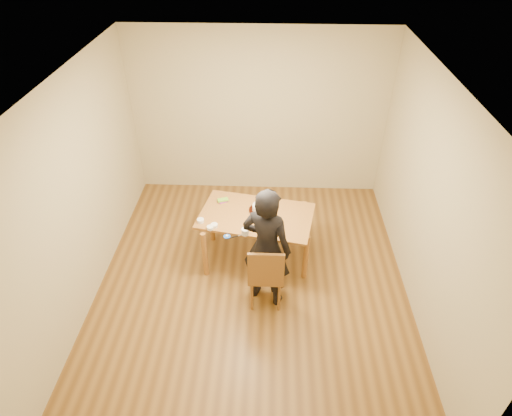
{
  "coord_description": "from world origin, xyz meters",
  "views": [
    {
      "loc": [
        0.21,
        -3.98,
        4.18
      ],
      "look_at": [
        0.03,
        0.41,
        0.9
      ],
      "focal_mm": 30.0,
      "sensor_mm": 36.0,
      "label": 1
    }
  ],
  "objects_px": {
    "person": "(267,248)",
    "cake_plate": "(260,210)",
    "cake": "(260,207)",
    "dining_table": "(256,216)",
    "dining_chair": "(266,274)"
  },
  "relations": [
    {
      "from": "cake",
      "to": "dining_chair",
      "type": "bearing_deg",
      "value": -83.34
    },
    {
      "from": "cake",
      "to": "person",
      "type": "height_order",
      "value": "person"
    },
    {
      "from": "dining_table",
      "to": "cake_plate",
      "type": "height_order",
      "value": "cake_plate"
    },
    {
      "from": "cake_plate",
      "to": "person",
      "type": "relative_size",
      "value": 0.18
    },
    {
      "from": "person",
      "to": "cake_plate",
      "type": "bearing_deg",
      "value": -61.77
    },
    {
      "from": "dining_chair",
      "to": "cake_plate",
      "type": "xyz_separation_m",
      "value": [
        -0.1,
        0.87,
        0.31
      ]
    },
    {
      "from": "dining_chair",
      "to": "cake_plate",
      "type": "bearing_deg",
      "value": 97.01
    },
    {
      "from": "person",
      "to": "dining_chair",
      "type": "bearing_deg",
      "value": 111.21
    },
    {
      "from": "person",
      "to": "cake",
      "type": "bearing_deg",
      "value": -61.77
    },
    {
      "from": "cake_plate",
      "to": "cake",
      "type": "bearing_deg",
      "value": 0.0
    },
    {
      "from": "cake",
      "to": "dining_table",
      "type": "bearing_deg",
      "value": -117.81
    },
    {
      "from": "cake_plate",
      "to": "cake",
      "type": "xyz_separation_m",
      "value": [
        0.0,
        0.0,
        0.04
      ]
    },
    {
      "from": "dining_table",
      "to": "cake",
      "type": "relative_size",
      "value": 7.07
    },
    {
      "from": "cake",
      "to": "person",
      "type": "relative_size",
      "value": 0.13
    },
    {
      "from": "dining_table",
      "to": "cake_plate",
      "type": "relative_size",
      "value": 4.92
    }
  ]
}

